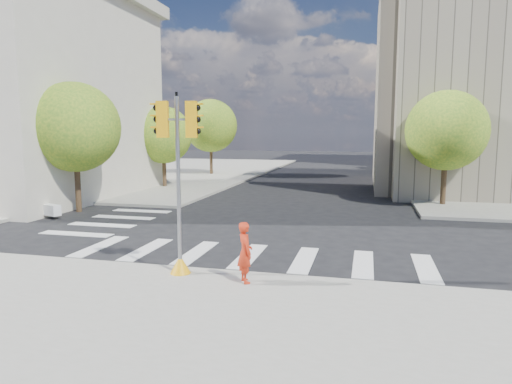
# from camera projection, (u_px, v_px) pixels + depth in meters

# --- Properties ---
(ground) EXTENTS (160.00, 160.00, 0.00)m
(ground) POSITION_uv_depth(u_px,v_px,m) (265.00, 242.00, 16.59)
(ground) COLOR black
(ground) RESTS_ON ground
(sidewalk_far_left) EXTENTS (28.00, 40.00, 0.15)m
(sidewalk_far_left) POSITION_uv_depth(u_px,v_px,m) (129.00, 171.00, 46.35)
(sidewalk_far_left) COLOR gray
(sidewalk_far_left) RESTS_ON ground
(tree_lw_near) EXTENTS (4.40, 4.40, 6.41)m
(tree_lw_near) POSITION_uv_depth(u_px,v_px,m) (75.00, 127.00, 22.38)
(tree_lw_near) COLOR #382616
(tree_lw_near) RESTS_ON ground
(tree_lw_mid) EXTENTS (4.00, 4.00, 5.77)m
(tree_lw_mid) POSITION_uv_depth(u_px,v_px,m) (163.00, 135.00, 32.06)
(tree_lw_mid) COLOR #382616
(tree_lw_mid) RESTS_ON ground
(tree_lw_far) EXTENTS (4.80, 4.80, 6.95)m
(tree_lw_far) POSITION_uv_depth(u_px,v_px,m) (211.00, 126.00, 41.59)
(tree_lw_far) COLOR #382616
(tree_lw_far) RESTS_ON ground
(tree_re_near) EXTENTS (4.20, 4.20, 6.16)m
(tree_re_near) POSITION_uv_depth(u_px,v_px,m) (446.00, 131.00, 23.92)
(tree_re_near) COLOR #382616
(tree_re_near) RESTS_ON ground
(tree_re_mid) EXTENTS (4.60, 4.60, 6.66)m
(tree_re_mid) POSITION_uv_depth(u_px,v_px,m) (421.00, 127.00, 35.43)
(tree_re_mid) COLOR #382616
(tree_re_mid) RESTS_ON ground
(tree_re_far) EXTENTS (4.00, 4.00, 5.88)m
(tree_re_far) POSITION_uv_depth(u_px,v_px,m) (408.00, 133.00, 47.05)
(tree_re_far) COLOR #382616
(tree_re_far) RESTS_ON ground
(lamp_near) EXTENTS (0.35, 0.18, 8.11)m
(lamp_near) POSITION_uv_depth(u_px,v_px,m) (445.00, 122.00, 27.58)
(lamp_near) COLOR black
(lamp_near) RESTS_ON sidewalk_far_right
(lamp_far) EXTENTS (0.35, 0.18, 8.11)m
(lamp_far) POSITION_uv_depth(u_px,v_px,m) (420.00, 125.00, 41.06)
(lamp_far) COLOR black
(lamp_far) RESTS_ON sidewalk_far_right
(traffic_signal) EXTENTS (1.08, 0.56, 4.86)m
(traffic_signal) POSITION_uv_depth(u_px,v_px,m) (179.00, 198.00, 12.19)
(traffic_signal) COLOR #F4A70C
(traffic_signal) RESTS_ON sidewalk_near
(photographer) EXTENTS (0.63, 0.69, 1.57)m
(photographer) POSITION_uv_depth(u_px,v_px,m) (245.00, 252.00, 11.61)
(photographer) COLOR red
(photographer) RESTS_ON sidewalk_near
(planter_wall) EXTENTS (5.78, 2.41, 0.50)m
(planter_wall) POSITION_uv_depth(u_px,v_px,m) (21.00, 205.00, 22.47)
(planter_wall) COLOR silver
(planter_wall) RESTS_ON sidewalk_left_near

